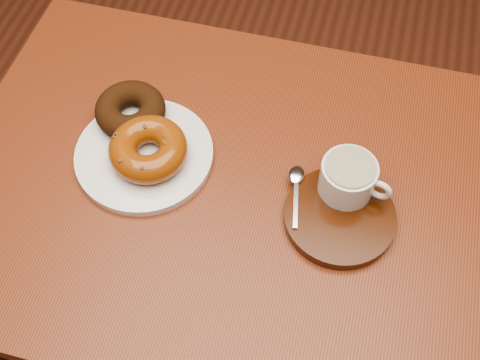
% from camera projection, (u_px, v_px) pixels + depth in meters
% --- Properties ---
extents(cafe_table, '(0.90, 0.67, 0.84)m').
position_uv_depth(cafe_table, '(229.00, 224.00, 1.06)').
color(cafe_table, maroon).
rests_on(cafe_table, ground).
extents(donut_plate, '(0.23, 0.23, 0.01)m').
position_uv_depth(donut_plate, '(144.00, 154.00, 0.97)').
color(donut_plate, silver).
rests_on(donut_plate, cafe_table).
extents(donut_cinnamon, '(0.13, 0.13, 0.04)m').
position_uv_depth(donut_cinnamon, '(130.00, 110.00, 0.99)').
color(donut_cinnamon, black).
rests_on(donut_cinnamon, donut_plate).
extents(donut_caramel, '(0.15, 0.15, 0.05)m').
position_uv_depth(donut_caramel, '(148.00, 149.00, 0.94)').
color(donut_caramel, '#833E0E').
rests_on(donut_caramel, donut_plate).
extents(saucer, '(0.20, 0.20, 0.02)m').
position_uv_depth(saucer, '(339.00, 217.00, 0.91)').
color(saucer, '#331507').
rests_on(saucer, cafe_table).
extents(coffee_cup, '(0.11, 0.08, 0.06)m').
position_uv_depth(coffee_cup, '(349.00, 178.00, 0.90)').
color(coffee_cup, silver).
rests_on(coffee_cup, saucer).
extents(teaspoon, '(0.03, 0.11, 0.01)m').
position_uv_depth(teaspoon, '(296.00, 180.00, 0.93)').
color(teaspoon, silver).
rests_on(teaspoon, saucer).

